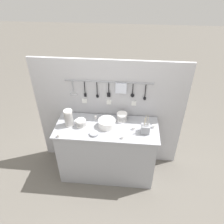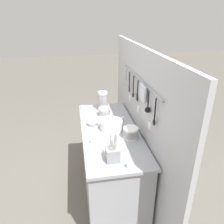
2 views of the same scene
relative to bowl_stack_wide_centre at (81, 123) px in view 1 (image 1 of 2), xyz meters
The scene contains 15 objects.
ground_plane 1.08m from the bowl_stack_wide_centre, ahead, with size 20.00×20.00×0.00m, color #666059.
counter 0.65m from the bowl_stack_wide_centre, ahead, with size 1.50×0.62×0.96m.
back_wall 0.52m from the bowl_stack_wide_centre, 43.27° to the left, with size 2.30×0.11×1.84m.
bowl_stack_wide_centre is the anchor object (origin of this frame).
bowl_stack_tall_left 0.19m from the bowl_stack_wide_centre, behind, with size 0.12×0.12×0.25m.
bowl_stack_short_front 0.61m from the bowl_stack_wide_centre, 18.36° to the left, with size 0.16×0.16×0.12m.
plate_stack 0.37m from the bowl_stack_wide_centre, ahead, with size 0.25×0.25×0.11m.
steel_mixing_bowl 0.28m from the bowl_stack_wide_centre, 38.39° to the right, with size 0.13×0.13×0.03m.
cutlery_caddy 0.92m from the bowl_stack_wide_centre, ahead, with size 0.12×0.12×0.28m.
cup_back_right 0.76m from the bowl_stack_wide_centre, ahead, with size 0.04×0.04×0.05m.
cup_by_caddy 0.65m from the bowl_stack_wide_centre, 19.05° to the right, with size 0.04×0.04×0.05m.
cup_centre 0.27m from the bowl_stack_wide_centre, 46.19° to the left, with size 0.04×0.04×0.05m.
cup_edge_far 0.37m from the bowl_stack_wide_centre, 134.28° to the right, with size 0.04×0.04×0.05m.
cup_beside_plates 1.04m from the bowl_stack_wide_centre, ahead, with size 0.04×0.04×0.05m.
cup_front_right 0.11m from the bowl_stack_wide_centre, 145.09° to the left, with size 0.04×0.04×0.05m.
Camera 1 is at (0.30, -2.42, 2.96)m, focal length 35.00 mm.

